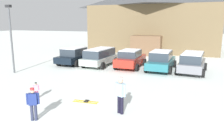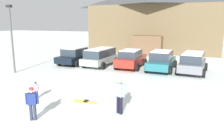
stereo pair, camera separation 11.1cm
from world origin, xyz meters
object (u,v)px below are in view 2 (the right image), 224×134
parked_red_sedan (131,59)px  skier_teen_in_navy_coat (32,102)px  skier_adult_in_blue_parka (120,93)px  ski_lodge (156,18)px  parked_grey_wagon (193,62)px  parked_black_sedan (76,55)px  lamp_post (12,35)px  parked_silver_wagon (101,56)px  skier_child_in_pink_snowsuit (36,89)px  parked_teal_hatchback (162,60)px  pair_of_skis (85,101)px

parked_red_sedan → skier_teen_in_navy_coat: 11.86m
parked_red_sedan → skier_adult_in_blue_parka: skier_adult_in_blue_parka is taller
ski_lodge → parked_grey_wagon: size_ratio=4.00×
ski_lodge → parked_black_sedan: (-5.14, -13.56, -3.78)m
lamp_post → parked_red_sedan: bearing=33.6°
ski_lodge → parked_silver_wagon: bearing=-100.2°
skier_child_in_pink_snowsuit → parked_grey_wagon: bearing=51.5°
parked_grey_wagon → parked_silver_wagon: bearing=-179.3°
skier_child_in_pink_snowsuit → lamp_post: 7.61m
ski_lodge → skier_child_in_pink_snowsuit: (-1.91, -22.99, -4.09)m
parked_grey_wagon → skier_child_in_pink_snowsuit: (-7.56, -9.51, -0.38)m
parked_black_sedan → lamp_post: 6.19m
parked_red_sedan → parked_teal_hatchback: 2.72m
parked_black_sedan → pair_of_skis: 10.76m
ski_lodge → skier_teen_in_navy_coat: (-0.20, -25.17, -3.80)m
parked_grey_wagon → skier_teen_in_navy_coat: (-5.85, -11.70, -0.09)m
parked_black_sedan → parked_grey_wagon: (10.79, 0.08, 0.07)m
pair_of_skis → parked_black_sedan: bearing=123.6°
skier_child_in_pink_snowsuit → lamp_post: (-5.80, 4.24, 2.50)m
parked_black_sedan → parked_teal_hatchback: parked_teal_hatchback is taller
parked_grey_wagon → pair_of_skis: bearing=-118.3°
parked_teal_hatchback → parked_grey_wagon: bearing=-2.7°
parked_red_sedan → skier_adult_in_blue_parka: bearing=-75.9°
parked_red_sedan → parked_grey_wagon: (5.21, -0.14, 0.06)m
ski_lodge → parked_grey_wagon: ski_lodge is taller
parked_black_sedan → parked_silver_wagon: 2.71m
parked_black_sedan → parked_teal_hatchback: bearing=1.4°
parked_grey_wagon → skier_child_in_pink_snowsuit: parked_grey_wagon is taller
parked_silver_wagon → skier_adult_in_blue_parka: (5.34, -9.61, 0.05)m
parked_black_sedan → parked_grey_wagon: parked_grey_wagon is taller
parked_silver_wagon → lamp_post: size_ratio=0.88×
parked_silver_wagon → lamp_post: bearing=-135.6°
pair_of_skis → lamp_post: (-8.50, 3.75, 2.98)m
parked_black_sedan → parked_grey_wagon: bearing=0.4°
parked_teal_hatchback → parked_black_sedan: bearing=-178.6°
parked_teal_hatchback → pair_of_skis: (-2.37, -9.14, -0.82)m
parked_teal_hatchback → skier_adult_in_blue_parka: (-0.25, -9.83, 0.10)m
parked_black_sedan → lamp_post: lamp_post is taller
parked_silver_wagon → pair_of_skis: (3.22, -8.92, -0.87)m
parked_silver_wagon → ski_lodge: bearing=79.8°
skier_adult_in_blue_parka → lamp_post: bearing=157.3°
ski_lodge → parked_silver_wagon: ski_lodge is taller
parked_teal_hatchback → lamp_post: (-10.88, -5.39, 2.16)m
parked_silver_wagon → parked_red_sedan: parked_silver_wagon is taller
skier_child_in_pink_snowsuit → lamp_post: lamp_post is taller
skier_teen_in_navy_coat → lamp_post: bearing=139.5°
parked_red_sedan → parked_teal_hatchback: bearing=-0.5°
parked_black_sedan → skier_teen_in_navy_coat: 12.62m
ski_lodge → parked_black_sedan: 14.98m
parked_teal_hatchback → pair_of_skis: size_ratio=3.54×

